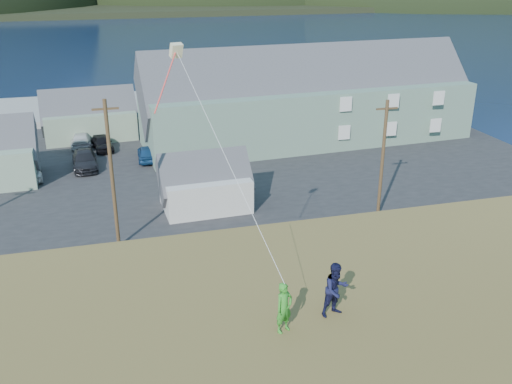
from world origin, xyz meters
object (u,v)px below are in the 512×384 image
lodge (309,98)px  kite_flyer_green (284,308)px  wharf (87,109)px  kite_flyer_navy (336,290)px  shed_palegreen_far (89,116)px  shed_white (205,183)px

lodge → kite_flyer_green: bearing=-114.8°
wharf → kite_flyer_navy: (8.42, -59.17, 7.64)m
lodge → shed_palegreen_far: lodge is taller
wharf → lodge: lodge is taller
wharf → shed_palegreen_far: shed_palegreen_far is taller
lodge → kite_flyer_navy: bearing=-112.7°
shed_palegreen_far → kite_flyer_navy: kite_flyer_navy is taller
shed_palegreen_far → kite_flyer_navy: 48.17m
shed_white → kite_flyer_green: bearing=-97.2°
kite_flyer_navy → kite_flyer_green: bearing=179.2°
shed_white → lodge: bearing=45.1°
lodge → kite_flyer_green: (-15.77, -40.67, 3.40)m
shed_white → shed_palegreen_far: shed_palegreen_far is taller
wharf → shed_palegreen_far: size_ratio=2.59×
wharf → kite_flyer_navy: kite_flyer_navy is taller
shed_palegreen_far → kite_flyer_navy: size_ratio=5.62×
kite_flyer_navy → shed_palegreen_far: bearing=86.2°
kite_flyer_green → shed_palegreen_far: bearing=72.1°
kite_flyer_navy → shed_white: bearing=75.7°
shed_white → shed_palegreen_far: (-8.33, 21.69, 0.41)m
lodge → kite_flyer_navy: size_ratio=19.32×
shed_white → kite_flyer_green: (-2.22, -25.90, 5.91)m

